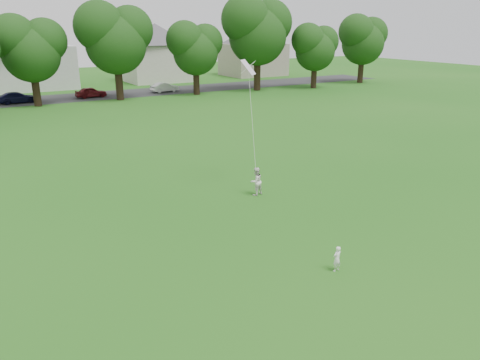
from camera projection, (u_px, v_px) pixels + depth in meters
ground at (271, 258)px, 16.17m from camera, size 160.00×160.00×0.00m
street at (52, 99)px, 50.42m from camera, size 90.00×7.00×0.01m
toddler at (337, 259)px, 15.22m from camera, size 0.34×0.24×0.88m
older_boy at (256, 181)px, 21.98m from camera, size 0.75×0.64×1.35m
kite at (252, 121)px, 21.88m from camera, size 1.04×1.30×5.29m
tree_row at (107, 40)px, 46.54m from camera, size 82.36×8.76×11.32m
house_row at (29, 50)px, 56.91m from camera, size 76.74×13.16×9.96m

